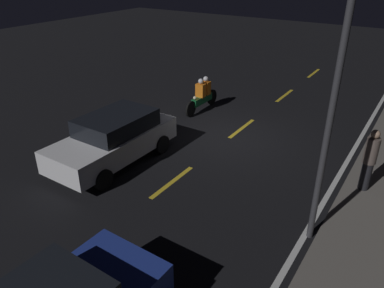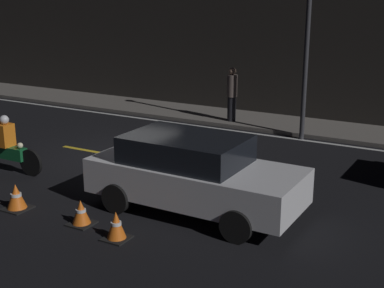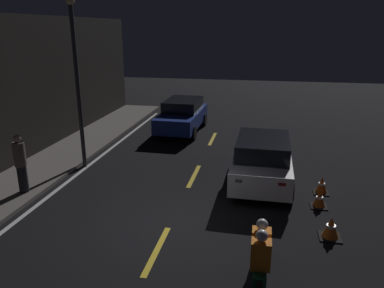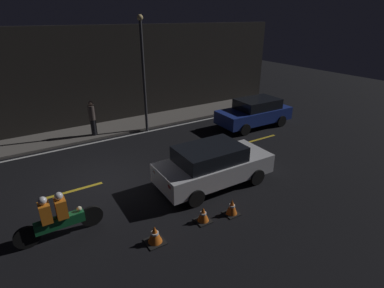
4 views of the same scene
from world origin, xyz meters
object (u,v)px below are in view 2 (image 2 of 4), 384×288
(traffic_cone_near, at_px, (16,197))
(street_lamp, at_px, (308,28))
(traffic_cone_far, at_px, (116,226))
(traffic_cone_mid, at_px, (81,213))
(motorcycle, at_px, (2,144))
(pedestrian, at_px, (232,94))
(sedan_white, at_px, (193,173))

(traffic_cone_near, xyz_separation_m, street_lamp, (3.34, 7.97, 2.98))
(traffic_cone_near, xyz_separation_m, traffic_cone_far, (2.59, -0.12, -0.00))
(traffic_cone_near, relative_size, traffic_cone_mid, 1.09)
(traffic_cone_mid, bearing_deg, motorcycle, 157.49)
(traffic_cone_near, height_order, pedestrian, pedestrian)
(traffic_cone_mid, height_order, traffic_cone_far, traffic_cone_far)
(street_lamp, bearing_deg, traffic_cone_far, -95.37)
(motorcycle, relative_size, traffic_cone_mid, 4.84)
(pedestrian, height_order, street_lamp, street_lamp)
(sedan_white, distance_m, traffic_cone_far, 1.96)
(traffic_cone_near, xyz_separation_m, traffic_cone_mid, (1.63, 0.06, -0.02))
(traffic_cone_near, bearing_deg, traffic_cone_mid, 2.08)
(motorcycle, xyz_separation_m, traffic_cone_mid, (3.80, -1.57, -0.41))
(motorcycle, relative_size, traffic_cone_near, 4.44)
(motorcycle, distance_m, pedestrian, 7.57)
(sedan_white, bearing_deg, pedestrian, 109.84)
(pedestrian, distance_m, street_lamp, 3.48)
(traffic_cone_far, xyz_separation_m, pedestrian, (-1.85, 8.73, 0.77))
(traffic_cone_mid, bearing_deg, street_lamp, 77.75)
(sedan_white, relative_size, traffic_cone_mid, 8.70)
(traffic_cone_mid, height_order, pedestrian, pedestrian)
(motorcycle, xyz_separation_m, pedestrian, (2.91, 6.98, 0.37))
(motorcycle, xyz_separation_m, street_lamp, (5.51, 6.33, 2.58))
(sedan_white, bearing_deg, traffic_cone_mid, -132.11)
(motorcycle, bearing_deg, traffic_cone_near, -37.29)
(traffic_cone_mid, distance_m, pedestrian, 8.63)
(traffic_cone_near, bearing_deg, traffic_cone_far, -2.66)
(sedan_white, height_order, street_lamp, street_lamp)
(motorcycle, distance_m, traffic_cone_far, 5.08)
(motorcycle, bearing_deg, pedestrian, 67.07)
(traffic_cone_far, relative_size, street_lamp, 0.09)
(motorcycle, height_order, traffic_cone_far, motorcycle)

